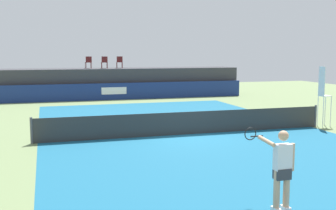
{
  "coord_description": "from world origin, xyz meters",
  "views": [
    {
      "loc": [
        -5.69,
        -16.05,
        3.41
      ],
      "look_at": [
        -0.27,
        2.0,
        1.0
      ],
      "focal_mm": 44.34,
      "sensor_mm": 36.0,
      "label": 1
    }
  ],
  "objects": [
    {
      "name": "tennis_ball",
      "position": [
        4.66,
        3.52,
        0.04
      ],
      "size": [
        0.07,
        0.07,
        0.07
      ],
      "primitive_type": "sphere",
      "color": "#D8EA33",
      "rests_on": "court_inner"
    },
    {
      "name": "tennis_player",
      "position": [
        -0.9,
        -8.51,
        0.96
      ],
      "size": [
        0.69,
        1.12,
        1.77
      ],
      "color": "white",
      "rests_on": "court_inner"
    },
    {
      "name": "ground_plane",
      "position": [
        0.0,
        3.0,
        0.0
      ],
      "size": [
        48.0,
        48.0,
        0.0
      ],
      "primitive_type": "plane",
      "color": "#6B7F51"
    },
    {
      "name": "spectator_chair_far_left",
      "position": [
        -2.43,
        15.47,
        2.69
      ],
      "size": [
        0.46,
        0.46,
        0.89
      ],
      "color": "#561919",
      "rests_on": "spectator_platform"
    },
    {
      "name": "spectator_platform",
      "position": [
        0.0,
        15.3,
        1.1
      ],
      "size": [
        18.0,
        2.8,
        2.2
      ],
      "primitive_type": "cube",
      "color": "#38383D",
      "rests_on": "ground"
    },
    {
      "name": "sponsor_wall",
      "position": [
        -0.0,
        13.5,
        0.6
      ],
      "size": [
        18.0,
        0.22,
        1.2
      ],
      "color": "navy",
      "rests_on": "ground"
    },
    {
      "name": "court_inner",
      "position": [
        0.0,
        0.0,
        0.0
      ],
      "size": [
        12.0,
        22.0,
        0.0
      ],
      "primitive_type": "cube",
      "color": "#16597A",
      "rests_on": "ground"
    },
    {
      "name": "umpire_chair",
      "position": [
        6.55,
        0.0,
        1.59
      ],
      "size": [
        0.44,
        0.44,
        2.76
      ],
      "color": "white",
      "rests_on": "ground"
    },
    {
      "name": "spectator_chair_center",
      "position": [
        -0.11,
        15.36,
        2.69
      ],
      "size": [
        0.48,
        0.48,
        0.89
      ],
      "color": "#561919",
      "rests_on": "spectator_platform"
    },
    {
      "name": "net_post_far",
      "position": [
        6.2,
        0.0,
        0.5
      ],
      "size": [
        0.1,
        0.1,
        1.0
      ],
      "primitive_type": "cylinder",
      "color": "#4C4C51",
      "rests_on": "ground"
    },
    {
      "name": "tennis_net",
      "position": [
        0.0,
        0.0,
        0.47
      ],
      "size": [
        12.4,
        0.02,
        0.95
      ],
      "primitive_type": "cube",
      "color": "#2D2D2D",
      "rests_on": "ground"
    },
    {
      "name": "spectator_chair_left",
      "position": [
        -1.3,
        15.09,
        2.69
      ],
      "size": [
        0.46,
        0.46,
        0.89
      ],
      "color": "#561919",
      "rests_on": "spectator_platform"
    },
    {
      "name": "net_post_near",
      "position": [
        -6.2,
        0.0,
        0.5
      ],
      "size": [
        0.1,
        0.1,
        1.0
      ],
      "primitive_type": "cylinder",
      "color": "#4C4C51",
      "rests_on": "ground"
    }
  ]
}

